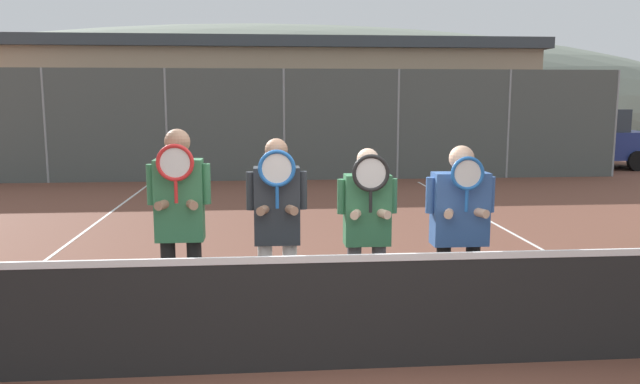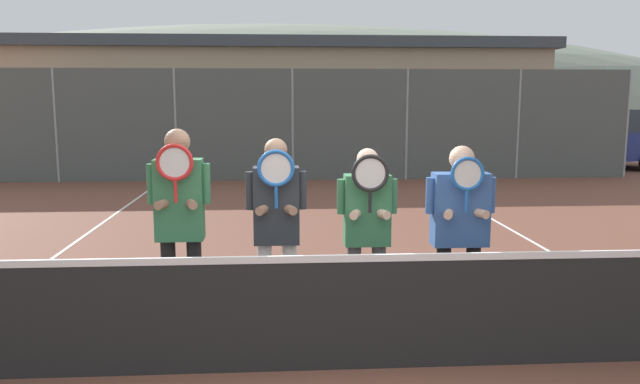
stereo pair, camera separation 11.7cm
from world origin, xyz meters
The scene contains 15 objects.
ground_plane centered at (0.00, 0.00, 0.00)m, with size 120.00×120.00×0.00m, color brown.
hill_distant centered at (0.00, 57.54, 0.00)m, with size 91.31×50.73×17.75m.
clubhouse_building centered at (-0.89, 17.99, 2.08)m, with size 19.56×5.50×4.11m.
fence_back centered at (0.00, 11.70, 1.45)m, with size 18.20×0.06×2.90m.
tennis_net centered at (0.00, 0.00, 0.48)m, with size 9.23×0.09×1.03m.
court_line_left_sideline centered at (-3.43, 3.00, 0.00)m, with size 0.05×16.00×0.01m, color white.
court_line_right_sideline centered at (3.43, 3.00, 0.00)m, with size 0.05×16.00×0.01m, color white.
player_leftmost centered at (-1.24, 0.76, 1.11)m, with size 0.55×0.34×1.88m.
player_center_left centered at (-0.39, 0.75, 1.05)m, with size 0.53×0.34×1.79m.
player_center_right centered at (0.43, 0.83, 1.00)m, with size 0.55×0.34×1.69m.
player_rightmost centered at (1.24, 0.70, 1.04)m, with size 0.63×0.34×1.72m.
car_far_left centered at (-5.76, 13.92, 0.93)m, with size 4.67×2.09×1.83m.
car_left_of_center centered at (-0.60, 13.79, 0.95)m, with size 4.69×1.98×1.87m.
car_center centered at (4.43, 13.85, 0.86)m, with size 4.38×2.10×1.66m.
car_right_of_center centered at (9.18, 13.85, 0.92)m, with size 4.14×2.08×1.82m.
Camera 2 is at (-0.37, -4.67, 2.13)m, focal length 35.00 mm.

